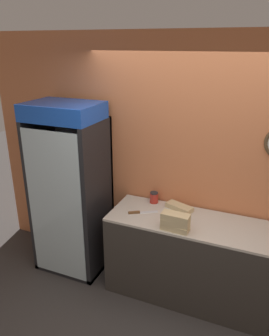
{
  "coord_description": "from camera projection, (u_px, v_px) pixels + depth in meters",
  "views": [
    {
      "loc": [
        0.59,
        -2.0,
        2.58
      ],
      "look_at": [
        -0.63,
        0.89,
        1.37
      ],
      "focal_mm": 35.0,
      "sensor_mm": 36.0,
      "label": 1
    }
  ],
  "objects": [
    {
      "name": "sandwich_stack_top",
      "position": [
        176.0,
        217.0,
        3.07
      ],
      "size": [
        0.27,
        0.12,
        0.06
      ],
      "color": "tan",
      "rests_on": "sandwich_stack_middle"
    },
    {
      "name": "sandwich_stack_bottom",
      "position": [
        175.0,
        227.0,
        3.11
      ],
      "size": [
        0.27,
        0.13,
        0.06
      ],
      "color": "tan",
      "rests_on": "prep_counter"
    },
    {
      "name": "beverage_cooler",
      "position": [
        72.0,
        181.0,
        3.76
      ],
      "size": [
        0.78,
        0.63,
        2.0
      ],
      "color": "black",
      "rests_on": "ground_plane"
    },
    {
      "name": "prep_counter",
      "position": [
        188.0,
        258.0,
        3.44
      ],
      "size": [
        1.68,
        0.62,
        0.9
      ],
      "color": "#332D28",
      "rests_on": "ground_plane"
    },
    {
      "name": "sandwich_flat_left",
      "position": [
        179.0,
        207.0,
        3.5
      ],
      "size": [
        0.31,
        0.21,
        0.05
      ],
      "color": "tan",
      "rests_on": "prep_counter"
    },
    {
      "name": "chefs_knife",
      "position": [
        139.0,
        212.0,
        3.43
      ],
      "size": [
        0.29,
        0.19,
        0.02
      ],
      "color": "silver",
      "rests_on": "prep_counter"
    },
    {
      "name": "condiment_jar",
      "position": [
        154.0,
        197.0,
        3.64
      ],
      "size": [
        0.09,
        0.09,
        0.12
      ],
      "color": "#B72D23",
      "rests_on": "prep_counter"
    },
    {
      "name": "sandwich_stack_middle",
      "position": [
        175.0,
        222.0,
        3.09
      ],
      "size": [
        0.27,
        0.12,
        0.06
      ],
      "color": "tan",
      "rests_on": "sandwich_stack_bottom"
    },
    {
      "name": "wall_back",
      "position": [
        202.0,
        168.0,
        3.43
      ],
      "size": [
        5.2,
        0.09,
        2.7
      ],
      "color": "#D17547",
      "rests_on": "ground_plane"
    }
  ]
}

